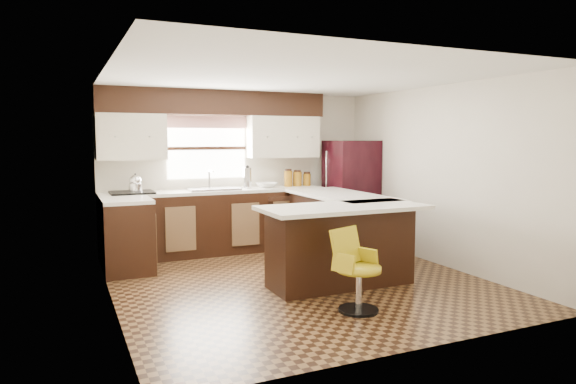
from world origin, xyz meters
name	(u,v)px	position (x,y,z in m)	size (l,w,h in m)	color
floor	(298,281)	(0.00, 0.00, 0.00)	(4.40, 4.40, 0.00)	#49301A
ceiling	(299,77)	(0.00, 0.00, 2.40)	(4.40, 4.40, 0.00)	silver
wall_back	(238,170)	(0.00, 2.20, 1.20)	(4.40, 4.40, 0.00)	beige
wall_front	(418,203)	(0.00, -2.20, 1.20)	(4.40, 4.40, 0.00)	beige
wall_left	(109,188)	(-2.10, 0.00, 1.20)	(4.40, 4.40, 0.00)	beige
wall_right	(440,176)	(2.10, 0.00, 1.20)	(4.40, 4.40, 0.00)	beige
base_cab_back	(216,223)	(-0.45, 1.90, 0.45)	(3.30, 0.60, 0.90)	black
base_cab_left	(127,238)	(-1.80, 1.25, 0.45)	(0.60, 0.70, 0.90)	black
counter_back	(216,191)	(-0.45, 1.90, 0.92)	(3.30, 0.60, 0.04)	silver
counter_left	(126,200)	(-1.80, 1.25, 0.92)	(0.60, 0.70, 0.04)	silver
soffit	(216,103)	(-0.40, 2.03, 2.22)	(3.40, 0.35, 0.36)	black
upper_cab_left	(131,137)	(-1.62, 2.03, 1.72)	(0.94, 0.35, 0.64)	beige
upper_cab_right	(283,137)	(0.68, 2.03, 1.72)	(1.14, 0.35, 0.64)	beige
window_pane	(207,148)	(-0.50, 2.18, 1.55)	(1.20, 0.02, 0.90)	white
valance	(207,122)	(-0.50, 2.14, 1.94)	(1.30, 0.06, 0.18)	#D19B93
sink	(213,189)	(-0.50, 1.88, 0.96)	(0.75, 0.45, 0.03)	#B2B2B7
dishwasher	(286,222)	(0.55, 1.61, 0.43)	(0.58, 0.03, 0.78)	black
cooktop	(132,192)	(-1.65, 1.88, 0.96)	(0.58, 0.50, 0.03)	black
peninsula_long	(338,230)	(0.90, 0.62, 0.45)	(0.60, 1.95, 0.90)	black
peninsula_return	(340,247)	(0.38, -0.35, 0.45)	(1.65, 0.60, 0.90)	black
counter_pen_long	(342,196)	(0.95, 0.62, 0.92)	(0.84, 1.95, 0.04)	silver
counter_pen_return	(343,208)	(0.35, -0.44, 0.92)	(1.89, 0.84, 0.04)	silver
refrigerator	(351,192)	(1.72, 1.67, 0.83)	(0.71, 0.68, 1.66)	black
bar_chair	(359,271)	(0.09, -1.21, 0.41)	(0.44, 0.44, 0.82)	#B59E12
kettle	(135,182)	(-1.60, 1.88, 1.09)	(0.18, 0.18, 0.25)	silver
percolator	(247,178)	(0.04, 1.90, 1.10)	(0.13, 0.13, 0.31)	silver
mixing_bowl	(267,185)	(0.36, 1.90, 0.98)	(0.30, 0.30, 0.07)	white
canister_large	(288,179)	(0.73, 1.92, 1.07)	(0.13, 0.13, 0.24)	#8F5D11
canister_med	(297,179)	(0.89, 1.92, 1.06)	(0.14, 0.14, 0.23)	#8F5D11
canister_small	(307,180)	(1.06, 1.92, 1.04)	(0.12, 0.12, 0.19)	#8F5D11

